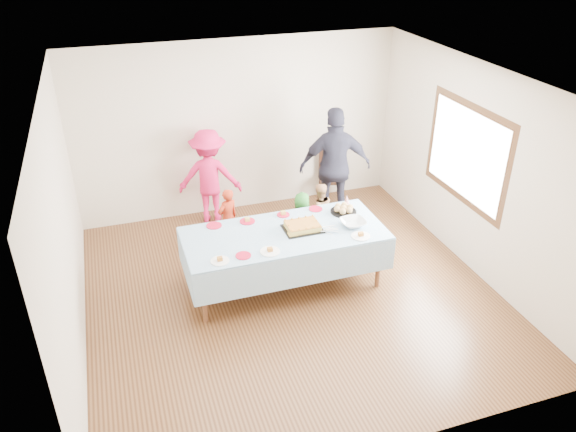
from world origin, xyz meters
name	(u,v)px	position (x,y,z in m)	size (l,w,h in m)	color
ground	(291,292)	(0.00, 0.00, 0.00)	(5.00, 5.00, 0.00)	#452713
room_walls	(295,164)	(0.05, 0.00, 1.77)	(5.04, 5.04, 2.72)	beige
party_table	(284,236)	(-0.02, 0.19, 0.72)	(2.50, 1.10, 0.78)	brown
birthday_cake	(303,227)	(0.22, 0.19, 0.82)	(0.48, 0.37, 0.08)	black
rolls_tray	(344,209)	(0.88, 0.44, 0.82)	(0.34, 0.34, 0.10)	black
punch_bowl	(353,223)	(0.86, 0.08, 0.82)	(0.32, 0.32, 0.08)	silver
party_hat	(347,200)	(1.00, 0.61, 0.86)	(0.09, 0.09, 0.15)	white
fork_pile	(328,229)	(0.50, 0.05, 0.81)	(0.24, 0.18, 0.07)	white
plate_red_far_a	(214,226)	(-0.82, 0.62, 0.79)	(0.20, 0.20, 0.01)	red
plate_red_far_b	(247,221)	(-0.39, 0.60, 0.79)	(0.20, 0.20, 0.01)	red
plate_red_far_c	(283,215)	(0.10, 0.62, 0.79)	(0.17, 0.17, 0.01)	red
plate_red_far_d	(316,209)	(0.56, 0.64, 0.79)	(0.18, 0.18, 0.01)	red
plate_red_near	(243,256)	(-0.64, -0.17, 0.79)	(0.18, 0.18, 0.01)	red
plate_white_left	(220,261)	(-0.92, -0.20, 0.79)	(0.22, 0.22, 0.01)	white
plate_white_mid	(270,251)	(-0.32, -0.18, 0.79)	(0.24, 0.24, 0.01)	white
plate_white_right	(361,236)	(0.84, -0.20, 0.79)	(0.24, 0.24, 0.01)	white
dining_chair	(331,173)	(1.46, 2.27, 0.48)	(0.46, 0.46, 0.87)	black
toddler_left	(228,218)	(-0.48, 1.36, 0.45)	(0.33, 0.21, 0.90)	red
toddler_mid	(302,222)	(0.47, 0.91, 0.45)	(0.44, 0.28, 0.89)	#256D24
toddler_right	(319,212)	(0.82, 1.15, 0.44)	(0.43, 0.33, 0.88)	tan
adult_left	(209,176)	(-0.56, 2.20, 0.74)	(0.96, 0.55, 1.48)	#DE1B58
adult_right	(335,167)	(1.23, 1.58, 0.91)	(1.07, 0.44, 1.82)	#262635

